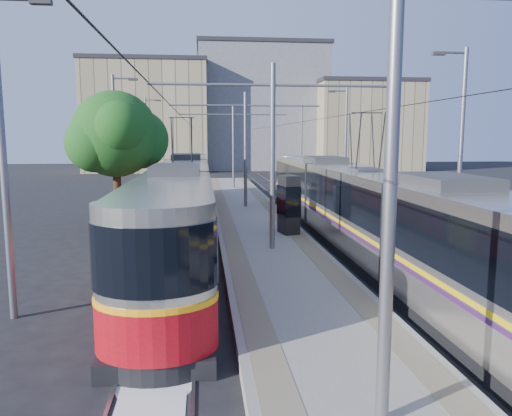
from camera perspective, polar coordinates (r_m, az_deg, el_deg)
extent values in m
plane|color=black|center=(12.04, 7.31, -14.33)|extent=(160.00, 160.00, 0.00)
cube|color=gray|center=(28.29, -0.67, -0.92)|extent=(4.00, 50.00, 0.30)
cube|color=gray|center=(28.17, -3.61, -0.66)|extent=(0.70, 50.00, 0.01)
cube|color=gray|center=(28.44, 2.24, -0.57)|extent=(0.70, 50.00, 0.01)
cube|color=gray|center=(28.24, -9.43, -1.33)|extent=(0.07, 70.00, 0.03)
cube|color=gray|center=(28.19, -6.51, -1.29)|extent=(0.07, 70.00, 0.03)
cube|color=gray|center=(28.73, 5.06, -1.09)|extent=(0.07, 70.00, 0.03)
cube|color=gray|center=(29.04, 7.84, -1.04)|extent=(0.07, 70.00, 0.03)
cube|color=silver|center=(9.10, -12.16, -22.25)|extent=(1.20, 5.00, 0.01)
cube|color=black|center=(24.49, -8.25, -2.30)|extent=(2.30, 30.33, 0.40)
cube|color=beige|center=(24.25, -8.33, 1.54)|extent=(2.40, 28.73, 2.90)
cube|color=black|center=(24.20, -8.35, 2.71)|extent=(2.43, 28.73, 1.30)
cube|color=#FFA30D|center=(24.30, -8.31, 0.60)|extent=(2.43, 28.73, 0.12)
cube|color=#AA0914|center=(24.37, -8.28, -0.56)|extent=(2.42, 28.73, 1.10)
cube|color=#2D2D30|center=(24.12, -8.41, 5.32)|extent=(1.68, 3.00, 0.30)
cube|color=black|center=(20.20, 12.10, -4.61)|extent=(2.30, 31.52, 0.40)
cube|color=beige|center=(19.91, 12.24, 0.03)|extent=(2.40, 29.92, 2.90)
cube|color=black|center=(19.85, 12.28, 1.46)|extent=(2.43, 29.92, 1.30)
cube|color=#E3BD0B|center=(19.97, 12.20, -1.11)|extent=(2.43, 29.92, 0.12)
cube|color=#3D164F|center=(20.00, 12.19, -1.53)|extent=(2.43, 29.92, 0.10)
cube|color=#2D2D30|center=(19.76, 12.38, 4.63)|extent=(1.68, 3.00, 0.30)
cylinder|color=slate|center=(7.36, 15.07, 1.75)|extent=(0.20, 0.20, 7.00)
cylinder|color=slate|center=(19.02, 1.91, 5.74)|extent=(0.20, 0.20, 7.00)
cylinder|color=slate|center=(19.10, 1.95, 13.86)|extent=(9.20, 0.10, 0.10)
cylinder|color=slate|center=(30.94, -1.21, 6.64)|extent=(0.20, 0.20, 7.00)
cylinder|color=slate|center=(30.99, -1.23, 11.64)|extent=(9.20, 0.10, 0.10)
cylinder|color=slate|center=(42.90, -2.60, 7.03)|extent=(0.20, 0.20, 7.00)
cylinder|color=slate|center=(42.94, -2.62, 10.64)|extent=(9.20, 0.10, 0.10)
cylinder|color=black|center=(27.85, -8.20, 10.00)|extent=(0.02, 70.00, 0.02)
cylinder|color=black|center=(28.53, 6.64, 9.98)|extent=(0.02, 70.00, 0.02)
cylinder|color=slate|center=(13.71, -26.92, 4.80)|extent=(0.18, 0.18, 8.00)
cube|color=#2D2D30|center=(13.72, -23.39, 20.82)|extent=(0.50, 0.22, 0.12)
cylinder|color=slate|center=(29.23, -15.78, 6.65)|extent=(0.18, 0.18, 8.00)
cube|color=#2D2D30|center=(29.23, -13.88, 14.08)|extent=(0.50, 0.22, 0.12)
cylinder|color=slate|center=(45.08, -12.40, 7.16)|extent=(0.18, 0.18, 8.00)
cube|color=#2D2D30|center=(45.08, -11.12, 11.97)|extent=(0.50, 0.22, 0.12)
cylinder|color=slate|center=(21.39, 22.34, 5.93)|extent=(0.18, 0.18, 8.00)
cube|color=#2D2D30|center=(21.12, 20.18, 16.24)|extent=(0.50, 0.22, 0.12)
cylinder|color=slate|center=(36.27, 10.21, 7.04)|extent=(0.18, 0.18, 8.00)
cube|color=#2D2D30|center=(36.11, 8.64, 13.03)|extent=(0.50, 0.22, 0.12)
cylinder|color=slate|center=(51.82, 5.21, 7.41)|extent=(0.18, 0.18, 8.00)
cube|color=#2D2D30|center=(51.71, 4.05, 11.58)|extent=(0.50, 0.22, 0.12)
cube|color=black|center=(22.33, 3.76, 0.41)|extent=(0.88, 1.24, 2.60)
cube|color=black|center=(22.31, 3.76, 0.84)|extent=(0.94, 1.29, 1.36)
cylinder|color=#382314|center=(26.31, -15.52, 0.92)|extent=(0.39, 0.39, 2.86)
sphere|color=#164D18|center=(26.13, -15.79, 8.13)|extent=(4.29, 4.29, 4.29)
sphere|color=#164D18|center=(26.68, -13.22, 7.64)|extent=(3.04, 3.04, 3.04)
cube|color=tan|center=(71.24, -12.23, 9.94)|extent=(16.00, 12.00, 14.24)
cube|color=#262328|center=(71.88, -12.41, 15.82)|extent=(16.32, 12.24, 0.50)
cube|color=gray|center=(75.42, 0.48, 11.12)|extent=(18.00, 14.00, 17.16)
cube|color=#262328|center=(76.40, 0.49, 17.75)|extent=(18.36, 14.28, 0.50)
cube|color=tan|center=(72.46, 12.24, 8.95)|extent=(14.00, 10.00, 11.81)
cube|color=#262328|center=(72.83, 12.39, 13.79)|extent=(14.28, 10.20, 0.50)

